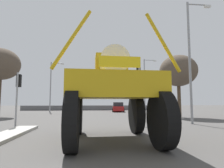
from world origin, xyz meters
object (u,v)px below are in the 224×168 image
at_px(oversize_sprayer, 112,93).
at_px(traffic_signal_near_left, 18,87).
at_px(streetlight_far_left, 52,84).
at_px(bare_tree_left, 1,64).
at_px(streetlight_near_right, 191,55).
at_px(streetlight_far_right, 145,82).
at_px(sedan_ahead, 118,107).
at_px(bare_tree_right, 178,71).
at_px(traffic_signal_near_right, 139,82).

bearing_deg(oversize_sprayer, traffic_signal_near_left, 48.46).
xyz_separation_m(traffic_signal_near_left, streetlight_far_left, (-1.75, 16.97, 1.82)).
relative_size(traffic_signal_near_left, bare_tree_left, 0.46).
xyz_separation_m(oversize_sprayer, streetlight_near_right, (6.50, 5.20, 3.12)).
bearing_deg(streetlight_far_left, streetlight_far_right, -0.34).
height_order(streetlight_far_left, bare_tree_left, streetlight_far_left).
bearing_deg(sedan_ahead, bare_tree_right, -149.69).
height_order(traffic_signal_near_right, streetlight_far_left, streetlight_far_left).
distance_m(oversize_sprayer, streetlight_near_right, 8.89).
bearing_deg(streetlight_far_right, bare_tree_left, -157.10).
relative_size(oversize_sprayer, sedan_ahead, 1.30).
xyz_separation_m(oversize_sprayer, bare_tree_left, (-11.30, 13.65, 3.79)).
relative_size(streetlight_near_right, bare_tree_left, 1.22).
bearing_deg(sedan_ahead, oversize_sprayer, 177.71).
relative_size(streetlight_far_right, bare_tree_left, 1.13).
xyz_separation_m(sedan_ahead, streetlight_far_left, (-10.53, -0.34, 3.67)).
bearing_deg(streetlight_near_right, traffic_signal_near_right, -173.28).
bearing_deg(streetlight_far_left, oversize_sprayer, -70.96).
bearing_deg(streetlight_near_right, bare_tree_left, 154.61).
distance_m(sedan_ahead, traffic_signal_near_right, 17.49).
bearing_deg(traffic_signal_near_right, oversize_sprayer, -116.27).
bearing_deg(streetlight_near_right, oversize_sprayer, -141.35).
height_order(streetlight_far_left, streetlight_far_right, streetlight_far_right).
distance_m(sedan_ahead, streetlight_far_left, 11.16).
distance_m(traffic_signal_near_left, streetlight_far_right, 21.58).
xyz_separation_m(traffic_signal_near_left, bare_tree_left, (-5.57, 8.93, 3.22)).
bearing_deg(streetlight_far_right, traffic_signal_near_right, -107.11).
height_order(sedan_ahead, streetlight_far_right, streetlight_far_right).
distance_m(oversize_sprayer, traffic_signal_near_right, 5.34).
relative_size(streetlight_far_left, bare_tree_right, 1.19).
distance_m(streetlight_near_right, streetlight_far_right, 16.44).
height_order(traffic_signal_near_left, streetlight_far_right, streetlight_far_right).
distance_m(traffic_signal_near_left, bare_tree_left, 11.01).
height_order(oversize_sprayer, traffic_signal_near_right, oversize_sprayer).
height_order(streetlight_far_left, bare_tree_right, streetlight_far_left).
bearing_deg(traffic_signal_near_left, oversize_sprayer, -39.43).
height_order(sedan_ahead, streetlight_near_right, streetlight_near_right).
xyz_separation_m(traffic_signal_near_left, streetlight_far_right, (13.26, 16.88, 2.23)).
bearing_deg(sedan_ahead, traffic_signal_near_right, -176.80).
xyz_separation_m(sedan_ahead, traffic_signal_near_left, (-8.77, -17.31, 1.85)).
distance_m(streetlight_near_right, bare_tree_left, 19.71).
distance_m(sedan_ahead, streetlight_far_right, 6.08).
relative_size(streetlight_far_left, streetlight_far_right, 0.91).
height_order(traffic_signal_near_left, bare_tree_left, bare_tree_left).
height_order(oversize_sprayer, traffic_signal_near_left, oversize_sprayer).
bearing_deg(bare_tree_right, sedan_ahead, 114.74).
bearing_deg(bare_tree_left, streetlight_near_right, -25.39).
distance_m(oversize_sprayer, traffic_signal_near_left, 7.44).
height_order(streetlight_near_right, bare_tree_left, streetlight_near_right).
bearing_deg(oversize_sprayer, traffic_signal_near_right, -28.38).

